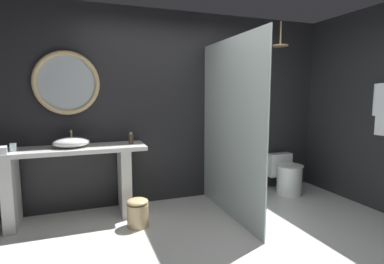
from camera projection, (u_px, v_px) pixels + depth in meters
back_wall_panel at (174, 108)px, 4.22m from camera, size 4.80×0.10×2.60m
side_wall_right at (371, 109)px, 3.96m from camera, size 0.10×2.47×2.60m
vanity_counter at (71, 174)px, 3.54m from camera, size 1.74×0.51×0.87m
vessel_sink at (71, 142)px, 3.49m from camera, size 0.41×0.33×0.19m
tumbler_cup at (13, 147)px, 3.26m from camera, size 0.07×0.07×0.09m
soap_dispenser at (131, 139)px, 3.74m from camera, size 0.06×0.06×0.15m
round_wall_mirror at (67, 83)px, 3.62m from camera, size 0.77×0.06×0.77m
shower_glass_panel at (230, 129)px, 3.62m from camera, size 0.02×1.57×2.14m
rain_shower_head at (280, 44)px, 4.26m from camera, size 0.22×0.22×0.34m
toilet at (287, 176)px, 4.54m from camera, size 0.38×0.53×0.57m
waste_bin at (138, 212)px, 3.40m from camera, size 0.24×0.24×0.33m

